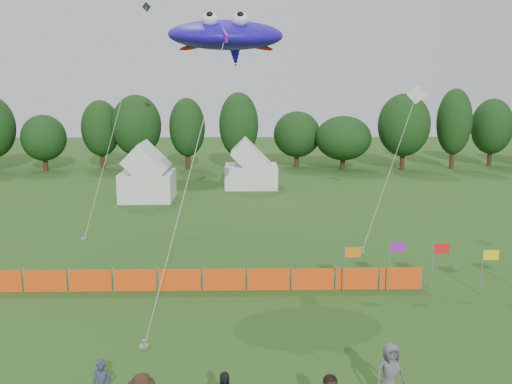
{
  "coord_description": "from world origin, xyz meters",
  "views": [
    {
      "loc": [
        -0.44,
        -14.97,
        9.32
      ],
      "look_at": [
        0.0,
        6.0,
        5.2
      ],
      "focal_mm": 40.0,
      "sensor_mm": 36.0,
      "label": 1
    }
  ],
  "objects_px": {
    "tent_left": "(147,177)",
    "tent_right": "(251,169)",
    "barrier_fence": "(202,280)",
    "spectator_e": "(390,373)",
    "stingray_kite": "(227,36)"
  },
  "relations": [
    {
      "from": "tent_left",
      "to": "tent_right",
      "type": "distance_m",
      "value": 9.67
    },
    {
      "from": "barrier_fence",
      "to": "tent_right",
      "type": "bearing_deg",
      "value": 84.26
    },
    {
      "from": "tent_right",
      "to": "spectator_e",
      "type": "height_order",
      "value": "tent_right"
    },
    {
      "from": "tent_left",
      "to": "tent_right",
      "type": "bearing_deg",
      "value": 31.31
    },
    {
      "from": "barrier_fence",
      "to": "spectator_e",
      "type": "xyz_separation_m",
      "value": [
        6.17,
        -9.17,
        0.42
      ]
    },
    {
      "from": "tent_right",
      "to": "barrier_fence",
      "type": "bearing_deg",
      "value": -95.74
    },
    {
      "from": "stingray_kite",
      "to": "tent_left",
      "type": "bearing_deg",
      "value": 115.0
    },
    {
      "from": "tent_left",
      "to": "barrier_fence",
      "type": "bearing_deg",
      "value": -74.09
    },
    {
      "from": "tent_right",
      "to": "barrier_fence",
      "type": "distance_m",
      "value": 25.3
    },
    {
      "from": "barrier_fence",
      "to": "stingray_kite",
      "type": "xyz_separation_m",
      "value": [
        1.07,
        5.53,
        11.02
      ]
    },
    {
      "from": "tent_right",
      "to": "stingray_kite",
      "type": "bearing_deg",
      "value": -94.24
    },
    {
      "from": "spectator_e",
      "to": "tent_left",
      "type": "bearing_deg",
      "value": 98.36
    },
    {
      "from": "tent_right",
      "to": "stingray_kite",
      "type": "relative_size",
      "value": 0.25
    },
    {
      "from": "tent_right",
      "to": "barrier_fence",
      "type": "xyz_separation_m",
      "value": [
        -2.53,
        -25.15,
        -1.15
      ]
    },
    {
      "from": "tent_left",
      "to": "stingray_kite",
      "type": "relative_size",
      "value": 0.22
    }
  ]
}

